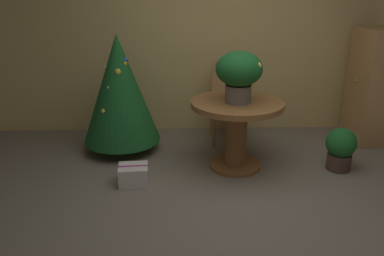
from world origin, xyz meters
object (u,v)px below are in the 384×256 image
holiday_tree (120,89)px  wooden_cabinet (373,86)px  potted_plant (341,148)px  wooden_chair_far (227,98)px  flower_vase (239,72)px  gift_box_cream (133,175)px  round_dining_table (236,123)px

holiday_tree → wooden_cabinet: wooden_cabinet is taller
potted_plant → wooden_chair_far: bearing=139.8°
flower_vase → wooden_cabinet: 1.99m
wooden_cabinet → gift_box_cream: bearing=-158.5°
round_dining_table → holiday_tree: bearing=158.6°
round_dining_table → potted_plant: bearing=-5.2°
gift_box_cream → potted_plant: 2.20m
flower_vase → wooden_chair_far: bearing=90.0°
round_dining_table → holiday_tree: (-1.28, 0.50, 0.24)m
wooden_chair_far → holiday_tree: holiday_tree is taller
round_dining_table → wooden_cabinet: bearing=23.1°
round_dining_table → potted_plant: round_dining_table is taller
round_dining_table → wooden_chair_far: size_ratio=0.97×
wooden_chair_far → potted_plant: 1.48m
flower_vase → wooden_chair_far: size_ratio=0.53×
flower_vase → holiday_tree: size_ratio=0.38×
flower_vase → potted_plant: 1.37m
round_dining_table → gift_box_cream: size_ratio=3.16×
wooden_chair_far → wooden_cabinet: 1.80m
round_dining_table → flower_vase: size_ratio=1.85×
holiday_tree → potted_plant: size_ratio=2.95×
wooden_cabinet → potted_plant: size_ratio=3.00×
wooden_chair_far → flower_vase: bearing=-90.0°
round_dining_table → wooden_chair_far: bearing=90.0°
wooden_chair_far → potted_plant: size_ratio=2.13×
round_dining_table → wooden_chair_far: (0.00, 0.83, 0.04)m
holiday_tree → round_dining_table: bearing=-21.4°
flower_vase → gift_box_cream: size_ratio=1.71×
gift_box_cream → wooden_cabinet: size_ratio=0.22×
round_dining_table → holiday_tree: size_ratio=0.70×
flower_vase → wooden_cabinet: bearing=24.0°
gift_box_cream → flower_vase: bearing=17.0°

